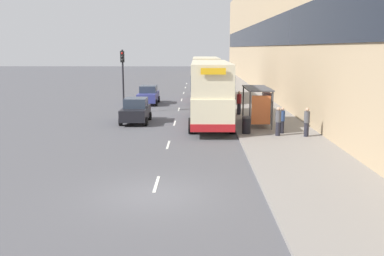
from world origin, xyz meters
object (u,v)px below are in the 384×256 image
Objects in this scene: bus_shelter at (260,99)px; car_2 at (201,73)px; double_decker_bus_ahead at (206,78)px; pedestrian_2 at (307,122)px; car_3 at (148,95)px; pedestrian_3 at (278,121)px; traffic_light_far_kerb at (123,71)px; pedestrian_1 at (282,120)px; double_decker_bus_near at (210,92)px; car_0 at (202,77)px; car_1 at (136,111)px; pedestrian_at_shelter at (239,103)px; litter_bin at (246,125)px.

bus_shelter reaches higher than car_2.
double_decker_bus_ahead reaches higher than pedestrian_2.
car_3 is at bearing 126.36° from bus_shelter.
pedestrian_3 is 0.33× the size of traffic_light_far_kerb.
car_3 is 0.82× the size of traffic_light_far_kerb.
car_2 is at bearing 90.47° from double_decker_bus_ahead.
car_3 reaches higher than pedestrian_1.
double_decker_bus_near is 1.05× the size of double_decker_bus_ahead.
car_2 reaches higher than pedestrian_1.
double_decker_bus_ahead is at bearing -89.67° from car_0.
car_1 is at bearing 91.45° from car_3.
pedestrian_at_shelter is 8.31m from pedestrian_3.
litter_bin is (-3.41, 0.79, -0.34)m from pedestrian_2.
bus_shelter is at bearing -85.60° from car_2.
bus_shelter reaches higher than pedestrian_2.
car_1 is at bearing 172.71° from double_decker_bus_near.
pedestrian_1 is 2.20m from litter_bin.
double_decker_bus_ahead is 14.25m from car_1.
car_1 reaches higher than litter_bin.
litter_bin is at bearing -86.87° from car_0.
pedestrian_3 is (4.17, -50.32, 0.11)m from car_2.
bus_shelter is 2.46× the size of pedestrian_3.
traffic_light_far_kerb is (-1.63, 4.56, 2.56)m from car_1.
bus_shelter reaches higher than car_0.
traffic_light_far_kerb is at bearing 137.78° from pedestrian_3.
bus_shelter is 0.82× the size of traffic_light_far_kerb.
pedestrian_at_shelter is at bearing -86.39° from car_2.
double_decker_bus_ahead is (-0.04, 13.86, -0.00)m from double_decker_bus_near.
pedestrian_at_shelter is (7.60, 2.99, 0.21)m from car_1.
double_decker_bus_ahead is at bearing 103.23° from pedestrian_at_shelter.
car_3 is (-8.80, 11.96, -1.02)m from bus_shelter.
pedestrian_2 is at bearing -38.82° from traffic_light_far_kerb.
car_3 is at bearing 121.22° from pedestrian_3.
double_decker_bus_ahead is at bearing -89.53° from car_2.
bus_shelter is at bearing -31.53° from traffic_light_far_kerb.
double_decker_bus_near reaches higher than car_0.
car_1 is 8.17m from pedestrian_at_shelter.
double_decker_bus_ahead is 2.44× the size of car_3.
double_decker_bus_ahead reaches higher than car_2.
pedestrian_2 is at bearing -59.44° from bus_shelter.
car_3 is 3.98× the size of litter_bin.
litter_bin is at bearing -83.21° from double_decker_bus_ahead.
traffic_light_far_kerb reaches higher than litter_bin.
bus_shelter is 3.05m from pedestrian_1.
car_1 is at bearing 153.35° from pedestrian_2.
car_2 is 41.18m from traffic_light_far_kerb.
traffic_light_far_kerb is at bearing -70.36° from car_1.
car_0 is at bearing 95.52° from pedestrian_3.
car_2 is 42.23m from pedestrian_at_shelter.
double_decker_bus_ahead is 5.62× the size of pedestrian_at_shelter.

